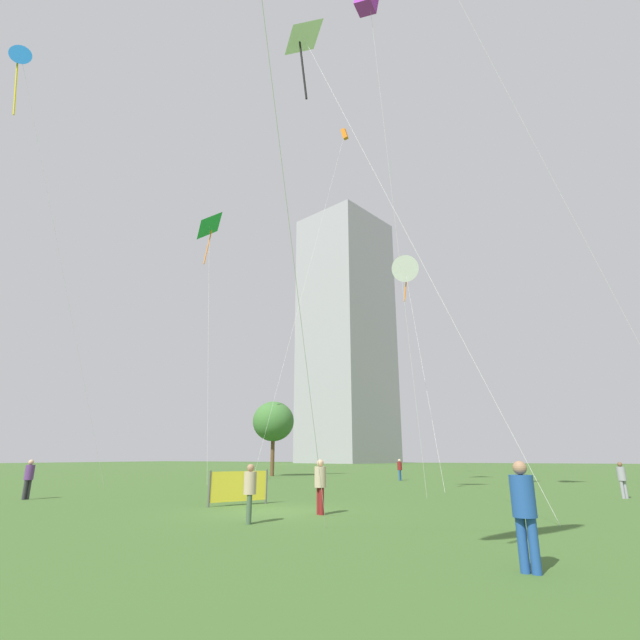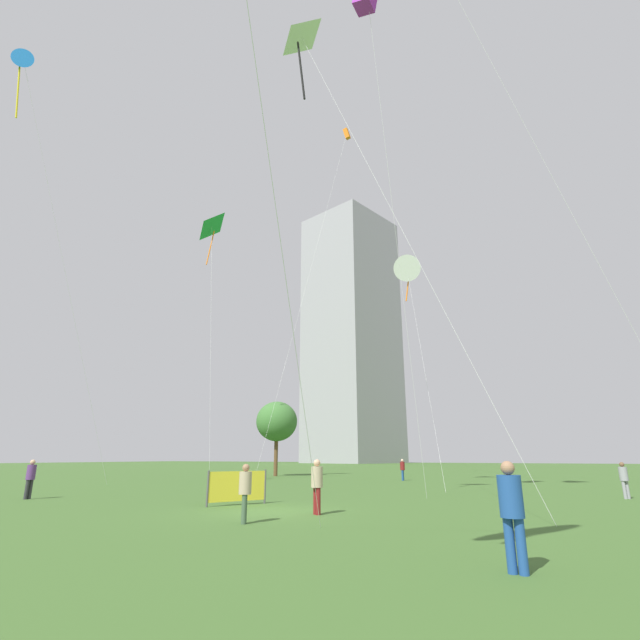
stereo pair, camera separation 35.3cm
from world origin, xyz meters
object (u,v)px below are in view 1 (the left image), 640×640
person_standing_4 (400,468)px  kite_flying_8 (344,137)px  person_standing_0 (29,476)px  kite_flying_1 (22,61)px  person_standing_5 (524,507)px  kite_flying_4 (405,269)px  kite_flying_0 (209,228)px  event_banner (239,486)px  kite_flying_2 (304,44)px  distant_highrise_0 (346,335)px  person_standing_2 (622,477)px  person_standing_3 (320,482)px  park_tree_0 (273,422)px  person_standing_1 (250,489)px

person_standing_4 → kite_flying_8: bearing=106.1°
person_standing_0 → kite_flying_1: kite_flying_1 is taller
person_standing_5 → kite_flying_4: (-9.09, 25.55, 15.46)m
kite_flying_4 → kite_flying_0: bearing=-166.6°
kite_flying_1 → event_banner: (15.48, 3.61, -25.05)m
kite_flying_2 → event_banner: (-3.04, 0.45, -20.56)m
kite_flying_2 → distant_highrise_0: size_ratio=0.28×
kite_flying_8 → person_standing_5: bearing=-61.4°
kite_flying_1 → person_standing_2: bearing=25.6°
person_standing_2 → person_standing_5: person_standing_5 is taller
person_standing_3 → kite_flying_4: (-2.21, 19.69, 15.48)m
person_standing_4 → person_standing_5: (11.61, -29.81, 0.07)m
person_standing_0 → person_standing_3: (14.60, 0.82, 0.02)m
person_standing_5 → distant_highrise_0: (-57.74, 126.00, 38.36)m
person_standing_5 → event_banner: 13.37m
person_standing_5 → kite_flying_1: 36.59m
kite_flying_0 → kite_flying_8: (10.75, 6.96, 11.05)m
person_standing_2 → kite_flying_1: size_ratio=0.06×
kite_flying_2 → park_tree_0: size_ratio=3.00×
person_standing_1 → kite_flying_0: bearing=11.3°
person_standing_4 → distant_highrise_0: distant_highrise_0 is taller
person_standing_1 → person_standing_2: person_standing_1 is taller
person_standing_2 → distant_highrise_0: distant_highrise_0 is taller
person_standing_1 → person_standing_3: (0.85, 2.95, 0.07)m
person_standing_2 → park_tree_0: 32.65m
person_standing_4 → park_tree_0: bearing=74.8°
person_standing_4 → kite_flying_1: size_ratio=0.06×
person_standing_3 → person_standing_5: person_standing_5 is taller
park_tree_0 → person_standing_1: bearing=-58.8°
person_standing_4 → distant_highrise_0: size_ratio=0.02×
kite_flying_0 → distant_highrise_0: size_ratio=0.30×
person_standing_2 → person_standing_4: bearing=-76.3°
kite_flying_0 → kite_flying_4: 18.54m
person_standing_5 → event_banner: bearing=155.0°
kite_flying_8 → person_standing_2: bearing=-29.8°
person_standing_2 → kite_flying_1: 41.23m
event_banner → distant_highrise_0: bearing=111.4°
person_standing_1 → kite_flying_1: (-19.00, 0.70, 24.81)m
person_standing_4 → kite_flying_0: 27.10m
person_standing_0 → person_standing_1: bearing=-102.5°
distant_highrise_0 → event_banner: (46.49, -118.77, -38.69)m
kite_flying_4 → event_banner: bearing=-96.7°
person_standing_1 → kite_flying_1: bearing=54.2°
person_standing_2 → kite_flying_0: 36.30m
person_standing_4 → kite_flying_4: size_ratio=0.09×
person_standing_1 → kite_flying_2: bearing=-26.6°
kite_flying_2 → kite_flying_4: kite_flying_2 is taller
kite_flying_4 → person_standing_0: bearing=-121.1°
person_standing_1 → park_tree_0: size_ratio=0.23×
person_standing_3 → distant_highrise_0: 135.99m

